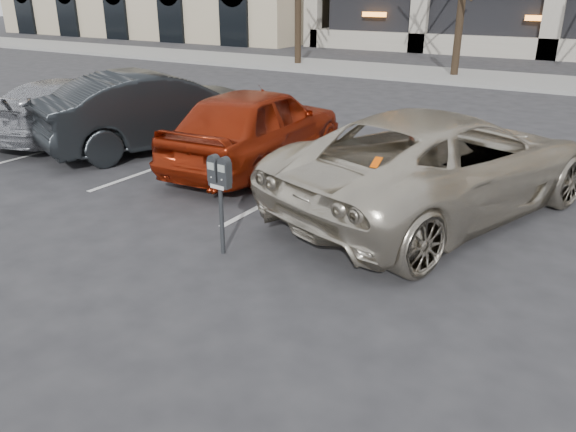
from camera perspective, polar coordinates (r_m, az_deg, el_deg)
The scene contains 8 objects.
ground at distance 7.48m, azimuth 3.06°, elevation -2.60°, with size 140.00×140.00×0.00m, color #28282B.
sidewalk at distance 22.42m, azimuth 23.98°, elevation 12.30°, with size 80.00×4.00×0.12m, color gray.
stall_lines at distance 9.99m, azimuth 2.51°, elevation 3.85°, with size 16.90×5.20×0.00m.
parking_meter at distance 6.85m, azimuth -6.94°, elevation 3.52°, with size 0.33×0.15×1.25m.
suv_silver at distance 8.55m, azimuth 15.23°, elevation 5.27°, with size 4.13×6.02×1.54m.
car_red at distance 10.58m, azimuth -3.15°, elevation 9.11°, with size 1.80×4.47×1.52m, color #97250D.
car_dark at distance 12.14m, azimuth -13.05°, elevation 10.42°, with size 1.69×4.84×1.59m, color black.
car_silver at distance 13.74m, azimuth -20.83°, elevation 10.26°, with size 1.83×4.51×1.31m, color #989A9F.
Camera 1 is at (3.28, -5.97, 3.10)m, focal length 35.00 mm.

